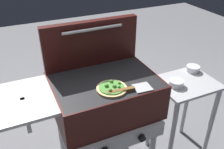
{
  "coord_description": "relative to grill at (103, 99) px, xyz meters",
  "views": [
    {
      "loc": [
        -0.48,
        -1.17,
        1.69
      ],
      "look_at": [
        0.05,
        0.0,
        0.92
      ],
      "focal_mm": 39.4,
      "sensor_mm": 36.0,
      "label": 1
    }
  ],
  "objects": [
    {
      "name": "pizza_veggie",
      "position": [
        0.01,
        -0.12,
        0.15
      ],
      "size": [
        0.18,
        0.18,
        0.03
      ],
      "color": "#E0C17F",
      "rests_on": "grill"
    },
    {
      "name": "topping_bowl_far",
      "position": [
        0.82,
        0.11,
        -0.03
      ],
      "size": [
        0.11,
        0.11,
        0.04
      ],
      "color": "silver",
      "rests_on": "prep_table"
    },
    {
      "name": "spatula",
      "position": [
        0.1,
        -0.17,
        0.15
      ],
      "size": [
        0.26,
        0.1,
        0.02
      ],
      "color": "#B7BABF",
      "rests_on": "grill"
    },
    {
      "name": "grill_lid_open",
      "position": [
        0.01,
        0.22,
        0.3
      ],
      "size": [
        0.63,
        0.08,
        0.3
      ],
      "color": "#38110F",
      "rests_on": "grill"
    },
    {
      "name": "topping_bowl_near",
      "position": [
        0.57,
        -0.0,
        -0.03
      ],
      "size": [
        0.11,
        0.11,
        0.04
      ],
      "color": "silver",
      "rests_on": "prep_table"
    },
    {
      "name": "prep_table",
      "position": [
        0.67,
        0.0,
        -0.25
      ],
      "size": [
        0.44,
        0.36,
        0.71
      ],
      "color": "#B2B2B7",
      "rests_on": "ground_plane"
    },
    {
      "name": "grill",
      "position": [
        0.0,
        0.0,
        0.0
      ],
      "size": [
        0.96,
        0.53,
        0.9
      ],
      "color": "#38110F",
      "rests_on": "ground_plane"
    }
  ]
}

